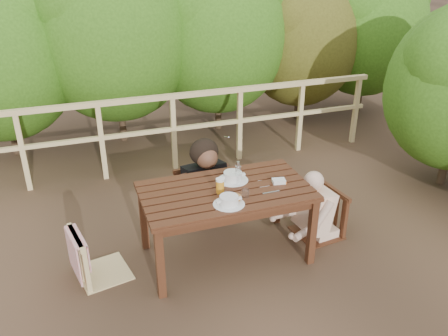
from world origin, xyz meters
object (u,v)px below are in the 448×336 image
object	(u,v)px
table	(226,224)
diner_right	(324,181)
woman	(197,153)
bread_roll	(234,198)
tumbler	(245,194)
butter_tub	(279,182)
chair_far	(198,175)
soup_far	(233,177)
chair_right	(320,196)
beer_glass	(220,186)
chair_left	(98,232)
bottle	(238,173)
soup_near	(229,201)

from	to	relation	value
table	diner_right	size ratio (longest dim) A/B	1.26
woman	bread_roll	xyz separation A→B (m)	(0.01, -1.11, 0.05)
tumbler	butter_tub	distance (m)	0.40
chair_far	soup_far	size ratio (longest dim) A/B	3.00
chair_right	butter_tub	distance (m)	0.58
table	tumbler	size ratio (longest dim) A/B	18.66
beer_glass	soup_far	bearing A→B (deg)	44.19
bread_roll	soup_far	bearing A→B (deg)	71.56
chair_far	diner_right	size ratio (longest dim) A/B	0.72
chair_right	diner_right	distance (m)	0.16
chair_right	soup_far	bearing A→B (deg)	-104.51
table	tumbler	xyz separation A→B (m)	(0.12, -0.18, 0.39)
diner_right	bread_roll	world-z (taller)	diner_right
bread_roll	tumbler	world-z (taller)	same
table	butter_tub	xyz separation A→B (m)	(0.50, -0.05, 0.37)
chair_right	soup_far	distance (m)	0.94
tumbler	beer_glass	bearing A→B (deg)	141.25
chair_left	chair_right	bearing A→B (deg)	-103.32
bottle	butter_tub	bearing A→B (deg)	-19.33
chair_left	chair_far	distance (m)	1.37
woman	beer_glass	world-z (taller)	woman
chair_left	bread_roll	bearing A→B (deg)	-116.80
table	soup_far	size ratio (longest dim) A/B	5.27
diner_right	soup_near	size ratio (longest dim) A/B	4.44
tumbler	diner_right	bearing A→B (deg)	12.87
chair_far	bottle	world-z (taller)	bottle
soup_far	beer_glass	size ratio (longest dim) A/B	1.96
chair_left	butter_tub	world-z (taller)	chair_left
chair_left	beer_glass	xyz separation A→B (m)	(1.07, -0.13, 0.32)
table	bottle	size ratio (longest dim) A/B	6.57
beer_glass	butter_tub	distance (m)	0.56
chair_right	soup_near	bearing A→B (deg)	-82.13
bread_roll	chair_right	bearing A→B (deg)	13.51
soup_near	beer_glass	bearing A→B (deg)	90.79
diner_right	butter_tub	world-z (taller)	diner_right
chair_far	bread_roll	xyz separation A→B (m)	(0.01, -1.09, 0.31)
chair_right	bottle	distance (m)	0.93
table	diner_right	world-z (taller)	diner_right
table	bread_roll	size ratio (longest dim) A/B	11.02
table	bread_roll	bearing A→B (deg)	-90.13
soup_far	bottle	size ratio (longest dim) A/B	1.25
table	chair_left	xyz separation A→B (m)	(-1.13, 0.10, 0.10)
table	butter_tub	bearing A→B (deg)	-5.41
butter_tub	tumbler	bearing A→B (deg)	-150.15
butter_tub	chair_right	bearing A→B (deg)	18.93
diner_right	soup_near	bearing A→B (deg)	97.48
chair_left	woman	xyz separation A→B (m)	(1.13, 0.79, 0.24)
bread_roll	soup_near	bearing A→B (deg)	-145.98
bread_roll	butter_tub	size ratio (longest dim) A/B	1.16
chair_left	diner_right	xyz separation A→B (m)	(2.16, -0.07, 0.15)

